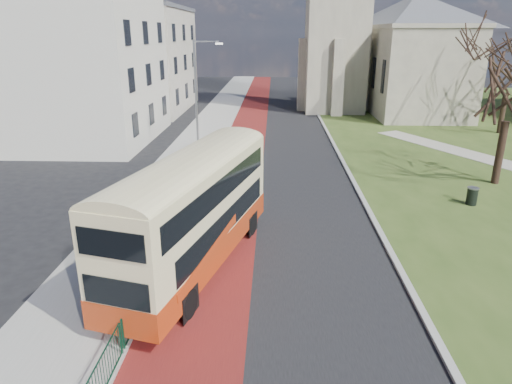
{
  "coord_description": "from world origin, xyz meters",
  "views": [
    {
      "loc": [
        1.21,
        -15.61,
        8.62
      ],
      "look_at": [
        0.48,
        3.25,
        2.0
      ],
      "focal_mm": 32.0,
      "sensor_mm": 36.0,
      "label": 1
    }
  ],
  "objects_px": {
    "bus": "(194,207)",
    "litter_bin": "(472,196)",
    "winter_tree_far": "(512,60)",
    "streetlamp": "(198,91)"
  },
  "relations": [
    {
      "from": "bus",
      "to": "litter_bin",
      "type": "bearing_deg",
      "value": 43.13
    },
    {
      "from": "winter_tree_far",
      "to": "litter_bin",
      "type": "bearing_deg",
      "value": -118.12
    },
    {
      "from": "streetlamp",
      "to": "winter_tree_far",
      "type": "distance_m",
      "value": 27.19
    },
    {
      "from": "streetlamp",
      "to": "litter_bin",
      "type": "relative_size",
      "value": 8.5
    },
    {
      "from": "bus",
      "to": "winter_tree_far",
      "type": "relative_size",
      "value": 1.16
    },
    {
      "from": "streetlamp",
      "to": "litter_bin",
      "type": "distance_m",
      "value": 19.69
    },
    {
      "from": "bus",
      "to": "litter_bin",
      "type": "xyz_separation_m",
      "value": [
        13.37,
        7.23,
        -1.96
      ]
    },
    {
      "from": "streetlamp",
      "to": "winter_tree_far",
      "type": "relative_size",
      "value": 0.87
    },
    {
      "from": "streetlamp",
      "to": "bus",
      "type": "xyz_separation_m",
      "value": [
        2.65,
        -17.93,
        -2.12
      ]
    },
    {
      "from": "streetlamp",
      "to": "winter_tree_far",
      "type": "xyz_separation_m",
      "value": [
        25.96,
        7.9,
        1.8
      ]
    }
  ]
}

